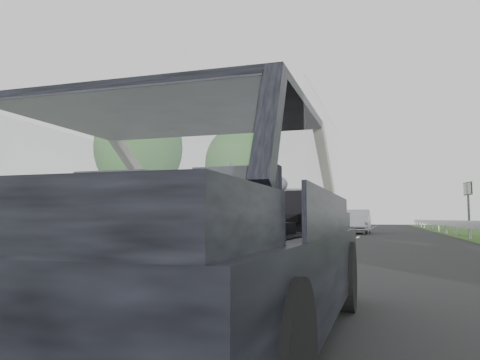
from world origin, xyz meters
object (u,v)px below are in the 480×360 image
Objects in this scene: highway_sign at (469,209)px; cat at (260,183)px; other_car at (357,221)px; subject_car at (198,230)px.

cat is at bearing -114.11° from highway_sign.
other_car is 6.22m from highway_sign.
cat is 0.23× the size of highway_sign.
other_car is at bearing 79.70° from cat.
subject_car is 23.94m from other_car.
subject_car reaches higher than cat.
subject_car is 21.09m from highway_sign.
highway_sign is at bearing 65.27° from cat.
highway_sign reaches higher than subject_car.
subject_car is 1.61× the size of highway_sign.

